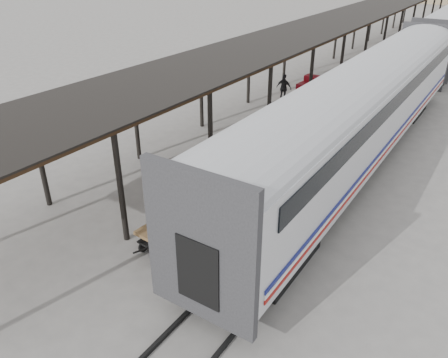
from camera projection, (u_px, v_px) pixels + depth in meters
ground at (194, 224)px, 15.63m from camera, size 160.00×160.00×0.00m
canopy at (346, 18)px, 33.11m from camera, size 4.90×64.30×4.15m
baggage_cart at (174, 227)px, 14.30m from camera, size 1.41×2.48×0.86m
suitcase_stack at (178, 210)px, 14.42m from camera, size 1.26×1.02×0.59m
luggage_tug at (309, 89)px, 28.25m from camera, size 1.13×1.71×1.45m
porter at (165, 210)px, 13.19m from camera, size 0.62×0.75×1.75m
pedestrian at (284, 88)px, 27.68m from camera, size 1.04×0.46×1.75m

